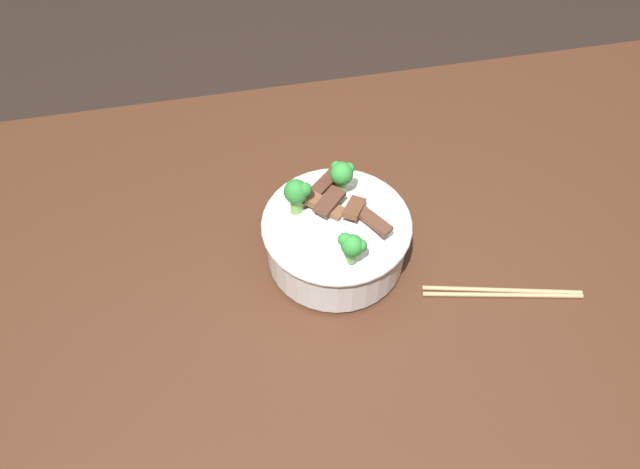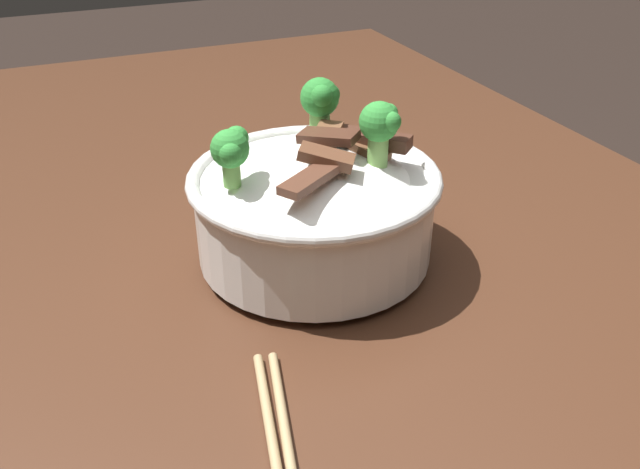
# 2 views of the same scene
# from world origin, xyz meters

# --- Properties ---
(ground) EXTENTS (10.00, 10.00, 0.00)m
(ground) POSITION_xyz_m (0.00, 0.00, 0.00)
(ground) COLOR black
(dining_table) EXTENTS (1.59, 0.99, 0.80)m
(dining_table) POSITION_xyz_m (0.00, 0.00, 0.68)
(dining_table) COLOR #472819
(dining_table) RESTS_ON ground
(rice_bowl) EXTENTS (0.22, 0.22, 0.15)m
(rice_bowl) POSITION_xyz_m (-0.05, 0.06, 0.86)
(rice_bowl) COLOR white
(rice_bowl) RESTS_ON dining_table
(chopsticks_pair) EXTENTS (0.24, 0.07, 0.01)m
(chopsticks_pair) POSITION_xyz_m (0.18, -0.06, 0.80)
(chopsticks_pair) COLOR tan
(chopsticks_pair) RESTS_ON dining_table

